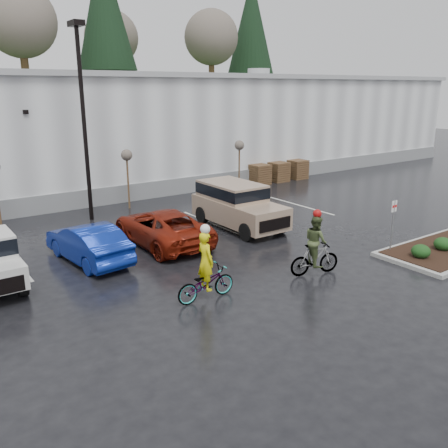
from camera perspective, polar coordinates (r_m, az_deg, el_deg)
ground at (r=17.02m, az=12.27°, el=-6.23°), size 120.00×120.00×0.00m
warehouse at (r=34.62m, az=-15.63°, el=11.09°), size 60.50×15.50×7.20m
wooded_ridge at (r=56.78m, az=-23.83°, el=11.45°), size 80.00×25.00×6.00m
lamppost at (r=23.77m, az=-16.67°, el=13.87°), size 0.50×1.00×9.22m
sapling_mid at (r=25.87m, az=-11.62°, el=7.75°), size 0.60×0.60×3.20m
sapling_east at (r=29.67m, az=1.86°, el=9.12°), size 0.60×0.60×3.20m
pallet_stack_a at (r=32.29m, az=4.30°, el=5.98°), size 1.20×1.20×1.35m
pallet_stack_b at (r=33.39m, az=6.56°, el=6.26°), size 1.20×1.20×1.35m
pallet_stack_c at (r=34.60m, az=8.80°, el=6.52°), size 1.20×1.20×1.35m
shrub_a at (r=19.37m, az=22.60°, el=-3.05°), size 0.70×0.70×0.52m
shrub_b at (r=20.61m, az=24.85°, el=-2.19°), size 0.70×0.70×0.52m
fire_lane_sign at (r=19.55m, az=19.66°, el=0.48°), size 0.30×0.05×2.20m
car_blue at (r=18.57m, az=-16.04°, el=-2.18°), size 2.03×4.58×1.46m
car_red at (r=20.00m, az=-7.49°, el=-0.33°), size 2.46×5.33×1.48m
suv_tan at (r=22.06m, az=1.85°, el=2.15°), size 2.20×5.10×2.06m
cyclist_hivis at (r=14.69m, az=-2.21°, el=-6.37°), size 2.02×0.71×2.44m
cyclist_olive at (r=16.86m, az=10.91°, el=-3.23°), size 1.90×0.98×2.37m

